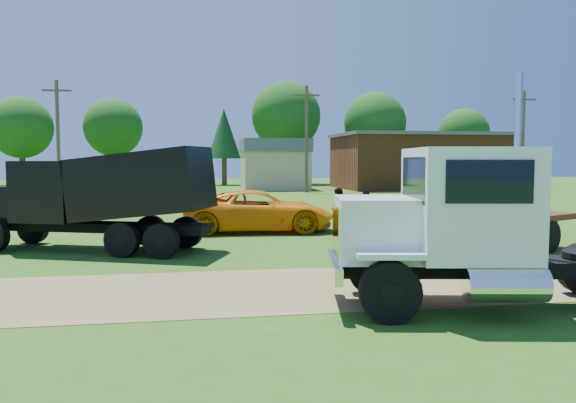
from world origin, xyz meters
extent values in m
plane|color=#285A13|center=(0.00, 0.00, 0.00)|extent=(140.00, 140.00, 0.00)
cube|color=olive|center=(0.00, 0.00, 0.01)|extent=(120.00, 4.20, 0.01)
cube|color=black|center=(2.80, -2.28, 0.78)|extent=(7.33, 2.19, 0.29)
cylinder|color=black|center=(-0.16, -2.81, 0.53)|extent=(1.11, 0.52, 1.07)
cylinder|color=black|center=(-0.16, -2.81, 0.53)|extent=(0.43, 0.42, 0.37)
cylinder|color=black|center=(0.21, -0.76, 0.53)|extent=(1.11, 0.52, 1.07)
cylinder|color=black|center=(0.21, -0.76, 0.53)|extent=(0.43, 0.42, 0.37)
cube|color=white|center=(0.07, -1.79, 1.51)|extent=(2.01, 1.93, 1.17)
cube|color=silver|center=(-0.79, -1.64, 1.46)|extent=(0.33, 1.45, 0.97)
cube|color=silver|center=(-0.84, -1.63, 0.78)|extent=(0.54, 2.22, 0.29)
cube|color=white|center=(1.60, -2.07, 1.99)|extent=(2.42, 2.65, 2.04)
cube|color=black|center=(0.62, -1.89, 2.43)|extent=(0.39, 1.92, 0.83)
cube|color=black|center=(1.39, -3.23, 2.43)|extent=(1.44, 0.30, 0.73)
cube|color=black|center=(1.81, -0.91, 2.43)|extent=(1.44, 0.30, 0.73)
cube|color=white|center=(-0.16, -2.81, 1.17)|extent=(1.22, 0.64, 0.10)
cube|color=white|center=(0.21, -0.76, 1.17)|extent=(1.22, 0.64, 0.10)
cylinder|color=silver|center=(1.74, -3.23, 0.68)|extent=(1.44, 0.81, 0.58)
cylinder|color=silver|center=(2.80, -1.74, 2.23)|extent=(0.16, 0.16, 4.47)
cube|color=black|center=(-6.54, 6.06, 0.73)|extent=(7.20, 3.43, 0.28)
cylinder|color=black|center=(-8.78, 7.92, 0.50)|extent=(1.06, 0.65, 1.01)
cylinder|color=black|center=(-8.78, 7.92, 0.50)|extent=(0.45, 0.44, 0.35)
cylinder|color=black|center=(-5.50, 4.64, 0.50)|extent=(1.06, 0.65, 1.01)
cylinder|color=black|center=(-5.50, 4.64, 0.50)|extent=(0.45, 0.44, 0.35)
cylinder|color=black|center=(-4.83, 6.45, 0.50)|extent=(1.06, 0.65, 1.01)
cylinder|color=black|center=(-4.83, 6.45, 0.50)|extent=(0.45, 0.44, 0.35)
cylinder|color=black|center=(-4.38, 4.23, 0.50)|extent=(1.06, 0.65, 1.01)
cylinder|color=black|center=(-4.38, 4.23, 0.50)|extent=(0.45, 0.44, 0.35)
cylinder|color=black|center=(-3.71, 6.03, 0.50)|extent=(1.06, 0.65, 1.01)
cylinder|color=black|center=(-3.71, 6.03, 0.50)|extent=(0.45, 0.44, 0.35)
cube|color=black|center=(-9.03, 6.99, 1.42)|extent=(2.09, 2.04, 1.10)
cube|color=black|center=(-7.66, 6.48, 1.84)|extent=(2.49, 2.71, 1.84)
cube|color=black|center=(-8.50, 6.79, 2.25)|extent=(0.68, 1.74, 0.73)
cube|color=black|center=(-4.99, 5.48, 2.07)|extent=(4.54, 3.47, 2.23)
imported|color=orange|center=(-0.98, 9.74, 0.81)|extent=(5.95, 3.01, 1.61)
cube|color=#3E1F13|center=(4.31, 3.26, 1.04)|extent=(8.20, 5.47, 0.18)
cube|color=black|center=(4.31, 3.26, 0.79)|extent=(7.62, 4.21, 0.25)
cylinder|color=black|center=(2.49, 1.28, 0.50)|extent=(1.02, 0.68, 0.99)
cylinder|color=black|center=(1.63, 3.17, 0.50)|extent=(1.02, 0.68, 0.99)
cylinder|color=black|center=(7.00, 3.35, 0.50)|extent=(1.02, 0.68, 0.99)
cylinder|color=black|center=(6.13, 5.24, 0.50)|extent=(1.02, 0.68, 0.99)
cube|color=black|center=(0.80, 1.64, 1.54)|extent=(0.16, 0.16, 0.99)
cube|color=black|center=(7.83, 4.87, 1.54)|extent=(0.16, 0.16, 0.99)
imported|color=#999999|center=(2.10, 9.45, 0.84)|extent=(1.04, 1.02, 1.69)
cube|color=brown|center=(18.00, 40.00, 2.50)|extent=(15.00, 10.00, 5.00)
cube|color=#55555A|center=(18.00, 40.00, 5.15)|extent=(15.40, 10.40, 0.30)
cube|color=tan|center=(4.00, 40.00, 1.80)|extent=(6.00, 5.00, 3.60)
cube|color=#55555A|center=(4.00, 40.00, 4.10)|extent=(6.20, 5.40, 1.20)
cylinder|color=brown|center=(-14.00, 35.00, 4.50)|extent=(0.28, 0.28, 9.00)
cube|color=brown|center=(-14.00, 35.00, 8.20)|extent=(2.20, 0.14, 0.14)
cylinder|color=brown|center=(6.00, 35.00, 4.50)|extent=(0.28, 0.28, 9.00)
cube|color=brown|center=(6.00, 35.00, 8.20)|extent=(2.20, 0.14, 0.14)
cylinder|color=brown|center=(26.00, 35.00, 4.50)|extent=(0.28, 0.28, 9.00)
cube|color=brown|center=(26.00, 35.00, 8.20)|extent=(2.20, 0.14, 0.14)
cylinder|color=#3E2819|center=(-20.05, 46.80, 1.59)|extent=(0.56, 0.56, 3.19)
sphere|color=#194310|center=(-20.05, 46.80, 5.92)|extent=(6.01, 6.01, 6.01)
cylinder|color=#3E2819|center=(-12.33, 53.68, 1.72)|extent=(0.56, 0.56, 3.44)
sphere|color=#194310|center=(-12.33, 53.68, 6.40)|extent=(6.50, 6.50, 6.50)
cylinder|color=#3E2819|center=(-0.16, 50.25, 1.47)|extent=(0.56, 0.56, 2.95)
cone|color=#0F3412|center=(-0.16, 50.25, 5.64)|extent=(3.71, 3.71, 5.47)
cylinder|color=#3E2819|center=(6.99, 51.77, 2.09)|extent=(0.56, 0.56, 4.18)
sphere|color=#194310|center=(6.99, 51.77, 7.76)|extent=(7.88, 7.88, 7.88)
cylinder|color=#3E2819|center=(17.15, 50.53, 1.88)|extent=(0.56, 0.56, 3.76)
sphere|color=#194310|center=(17.15, 50.53, 6.99)|extent=(7.10, 7.10, 7.10)
cylinder|color=#3E2819|center=(27.63, 49.58, 1.56)|extent=(0.56, 0.56, 3.11)
sphere|color=#194310|center=(27.63, 49.58, 5.78)|extent=(5.87, 5.87, 5.87)
camera|label=1|loc=(-3.44, -11.84, 2.80)|focal=35.00mm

